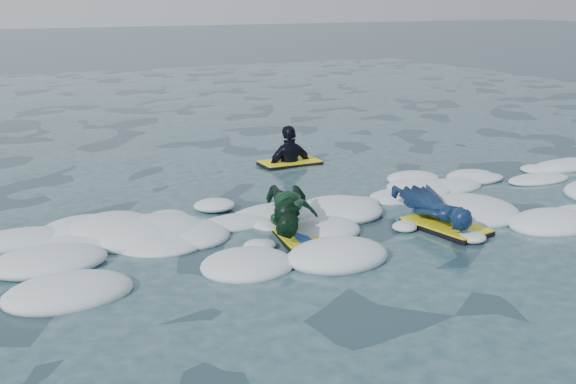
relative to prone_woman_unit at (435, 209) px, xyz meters
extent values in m
plane|color=#162D36|center=(-1.47, -0.23, -0.21)|extent=(120.00, 120.00, 0.00)
cube|color=black|center=(0.00, -0.22, -0.18)|extent=(0.77, 1.15, 0.05)
cube|color=#FFEE15|center=(0.00, -0.22, -0.14)|extent=(0.74, 1.13, 0.02)
imported|color=navy|center=(0.00, 0.03, 0.02)|extent=(0.82, 1.67, 0.38)
cube|color=black|center=(-1.78, 0.25, -0.18)|extent=(0.61, 0.95, 0.04)
cube|color=#FFEE15|center=(-1.78, 0.25, -0.15)|extent=(0.59, 0.93, 0.02)
cube|color=#1749AE|center=(-1.78, 0.25, -0.14)|extent=(0.28, 0.86, 0.01)
imported|color=#103C1E|center=(-1.78, 0.45, 0.07)|extent=(1.18, 1.48, 0.50)
cube|color=black|center=(-0.17, 3.74, -0.18)|extent=(1.02, 0.57, 0.05)
cube|color=#FFEE15|center=(-0.17, 3.74, -0.14)|extent=(1.00, 0.54, 0.02)
imported|color=black|center=(-0.17, 3.74, -0.30)|extent=(0.92, 0.42, 1.53)
camera|label=1|loc=(-5.43, -6.90, 2.56)|focal=45.00mm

